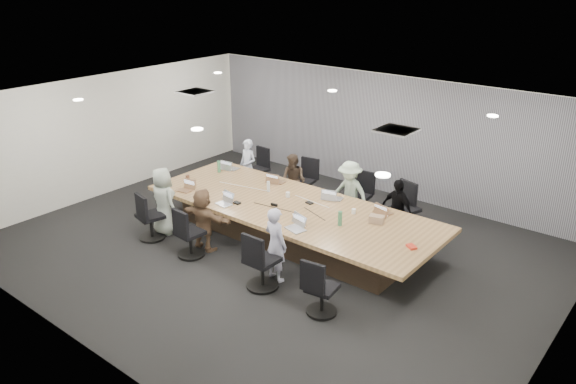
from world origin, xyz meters
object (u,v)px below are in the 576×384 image
Objects in this scene: laptop_0 at (232,168)px; bottle_green_right at (340,218)px; stapler at (274,205)px; chair_6 at (262,265)px; person_4 at (163,201)px; laptop_3 at (383,212)px; bottle_green_left at (219,167)px; chair_0 at (258,173)px; bottle_clear at (268,186)px; conference_table at (291,221)px; person_3 at (397,209)px; chair_2 at (358,200)px; laptop_1 at (278,182)px; laptop_4 at (184,191)px; person_0 at (248,166)px; person_6 at (275,244)px; laptop_2 at (335,198)px; canvas_bag at (377,219)px; person_1 at (294,181)px; mug_brown at (188,177)px; chair_7 at (322,292)px; person_2 at (349,193)px; person_5 at (203,220)px; chair_4 at (151,220)px; chair_5 at (190,237)px; laptop_6 at (295,229)px; snack_packet at (411,247)px; chair_1 at (303,185)px.

bottle_green_right is (3.63, -0.97, 0.13)m from laptop_0.
bottle_green_right reaches higher than stapler.
person_4 reaches higher than chair_6.
laptop_3 is 4.04m from bottle_green_left.
bottle_clear reaches higher than chair_0.
person_4 reaches higher than conference_table.
conference_table is at bearing -18.49° from bottle_clear.
conference_table is 2.09m from person_3.
chair_2 is 1.76m from laptop_1.
laptop_4 is at bearing -159.98° from conference_table.
person_0 reaches higher than person_3.
person_6 is 3.66m from bottle_green_left.
person_3 is at bearing 74.44° from chair_6.
laptop_2 is 1.32m from canvas_bag.
person_1 is 2.33m from mug_brown.
chair_2 is 8.21× the size of mug_brown.
person_1 is 4.67× the size of canvas_bag.
chair_7 is at bearing -64.99° from bottle_green_right.
chair_6 is 8.47× the size of mug_brown.
person_6 is (0.26, -2.70, -0.02)m from person_2.
bottle_green_left is at bearing 169.25° from conference_table.
person_4 is at bearing 90.20° from laptop_0.
laptop_2 is at bearing 171.26° from laptop_1.
person_5 is at bearing 117.76° from chair_0.
chair_2 is 3.41m from chair_6.
chair_4 reaches higher than chair_0.
bottle_green_right reaches higher than chair_5.
chair_7 is (1.23, 0.00, -0.05)m from chair_6.
chair_7 is 3.89m from laptop_1.
laptop_2 is at bearing -8.02° from person_0.
person_3 is at bearing 31.64° from stapler.
person_1 is 0.88× the size of person_2.
laptop_1 is 1.58m from person_2.
chair_7 is 5.31m from person_0.
chair_6 reaches higher than conference_table.
chair_7 is at bearing -21.39° from laptop_6.
chair_7 is 3.04m from person_5.
person_5 is 4.65× the size of bottle_green_left.
canvas_bag is (4.09, -0.46, 0.06)m from laptop_0.
laptop_1 is 0.23× the size of person_4.
snack_packet is (1.07, -1.49, 0.14)m from person_3.
person_0 is at bearing -30.72° from person_6.
chair_1 is at bearing 17.12° from person_0.
chair_5 is at bearing 172.13° from chair_7.
canvas_bag reaches higher than laptop_1.
chair_5 reaches higher than snack_packet.
chair_2 is 2.33× the size of laptop_6.
bottle_green_right is (2.29, 1.18, 0.26)m from person_5.
laptop_4 is (0.00, 0.90, 0.34)m from chair_4.
person_5 is 12.13× the size of mug_brown.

